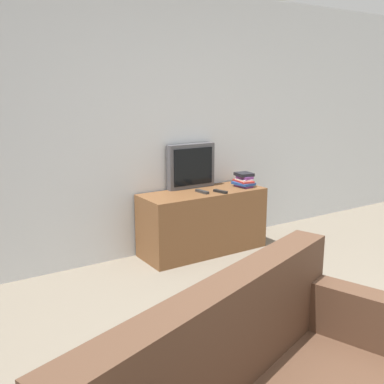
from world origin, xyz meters
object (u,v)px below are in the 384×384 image
(television, at_px, (191,166))
(book_stack, at_px, (244,180))
(tv_stand, at_px, (203,221))
(remote_on_stand, at_px, (202,192))
(remote_secondary, at_px, (220,191))

(television, distance_m, book_stack, 0.58)
(tv_stand, xyz_separation_m, remote_on_stand, (-0.05, -0.06, 0.33))
(television, relative_size, remote_on_stand, 3.06)
(tv_stand, bearing_deg, book_stack, -5.89)
(tv_stand, relative_size, remote_secondary, 7.86)
(tv_stand, relative_size, television, 2.41)
(book_stack, height_order, remote_on_stand, book_stack)
(book_stack, bearing_deg, television, 153.36)
(television, bearing_deg, tv_stand, -86.39)
(book_stack, distance_m, remote_secondary, 0.40)
(tv_stand, height_order, remote_on_stand, remote_on_stand)
(tv_stand, height_order, remote_secondary, remote_secondary)
(remote_secondary, bearing_deg, book_stack, 14.59)
(tv_stand, bearing_deg, remote_on_stand, -130.89)
(remote_on_stand, bearing_deg, tv_stand, 49.11)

